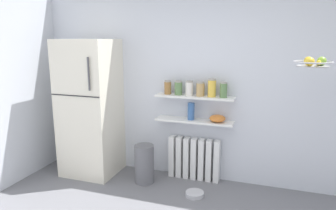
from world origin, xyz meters
name	(u,v)px	position (x,y,z in m)	size (l,w,h in m)	color
back_wall	(202,81)	(0.00, 2.05, 1.30)	(7.04, 0.10, 2.60)	silver
refrigerator	(90,108)	(-1.45, 1.68, 0.91)	(0.70, 0.66, 1.82)	silver
radiator	(194,159)	(-0.06, 1.92, 0.28)	(0.67, 0.12, 0.55)	white
wall_shelf_lower	(194,121)	(-0.06, 1.89, 0.80)	(0.99, 0.22, 0.03)	white
wall_shelf_upper	(195,97)	(-0.06, 1.89, 1.11)	(0.99, 0.22, 0.03)	white
storage_jar_0	(168,87)	(-0.41, 1.89, 1.21)	(0.09, 0.09, 0.18)	olive
storage_jar_1	(178,88)	(-0.27, 1.89, 1.22)	(0.10, 0.10, 0.18)	#5B7F4C
storage_jar_2	(189,88)	(-0.13, 1.89, 1.22)	(0.10, 0.10, 0.19)	silver
storage_jar_3	(200,89)	(0.01, 1.89, 1.22)	(0.10, 0.10, 0.18)	tan
storage_jar_4	(212,88)	(0.16, 1.89, 1.24)	(0.10, 0.10, 0.22)	yellow
storage_jar_5	(224,90)	(0.30, 1.89, 1.22)	(0.09, 0.09, 0.19)	#5B7F4C
vase	(191,111)	(-0.10, 1.89, 0.92)	(0.09, 0.09, 0.22)	#38609E
shelf_bowl	(217,118)	(0.24, 1.89, 0.86)	(0.20, 0.20, 0.09)	orange
trash_bin	(144,164)	(-0.64, 1.61, 0.25)	(0.25, 0.25, 0.50)	slate
pet_food_bowl	(195,194)	(0.07, 1.46, 0.03)	(0.22, 0.22, 0.05)	#B7B7BC
hanging_fruit_basket	(314,62)	(1.21, 1.40, 1.61)	(0.35, 0.35, 0.10)	#B2B2B7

